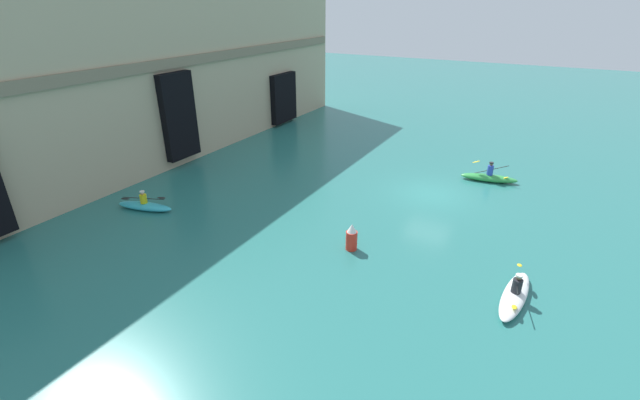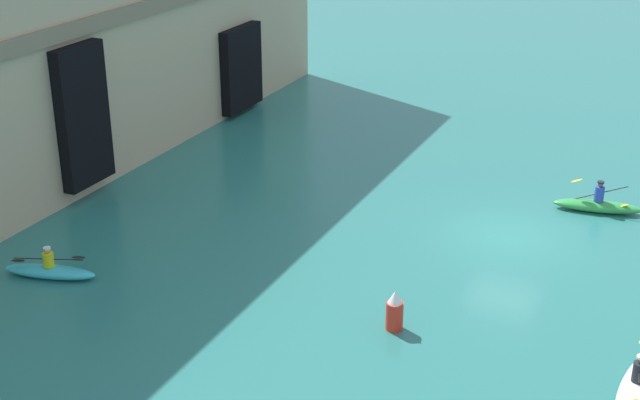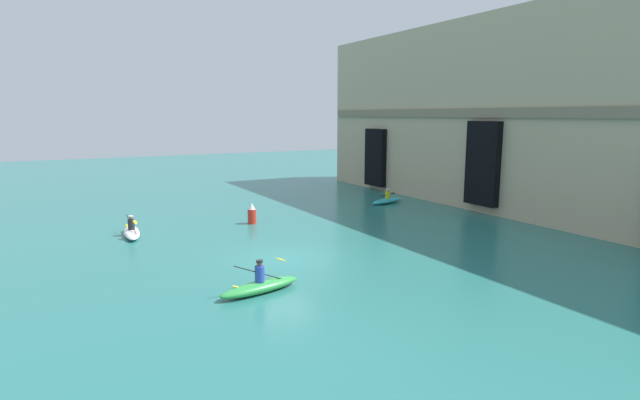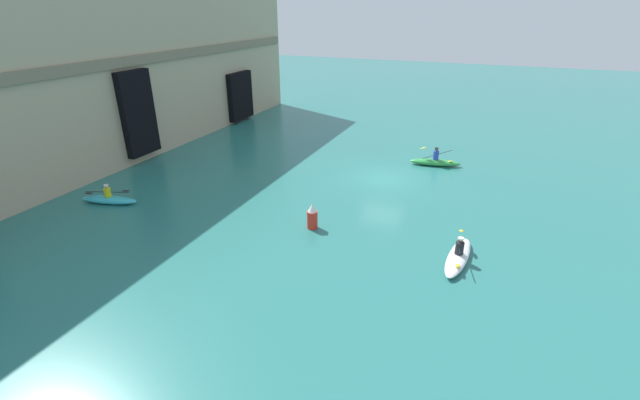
% 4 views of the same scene
% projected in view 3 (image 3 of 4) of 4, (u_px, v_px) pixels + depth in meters
% --- Properties ---
extents(ground_plane, '(120.00, 120.00, 0.00)m').
position_uv_depth(ground_plane, '(282.00, 259.00, 22.07)').
color(ground_plane, '#28706B').
extents(cliff_bluff, '(38.35, 8.13, 12.58)m').
position_uv_depth(cliff_bluff, '(538.00, 115.00, 32.43)').
color(cliff_bluff, tan).
rests_on(cliff_bluff, ground).
extents(kayak_white, '(3.42, 1.08, 1.07)m').
position_uv_depth(kayak_white, '(132.00, 232.00, 26.28)').
color(kayak_white, white).
rests_on(kayak_white, ground).
extents(kayak_green, '(1.32, 3.29, 1.21)m').
position_uv_depth(kayak_green, '(260.00, 286.00, 17.83)').
color(kayak_green, green).
rests_on(kayak_green, ground).
extents(kayak_cyan, '(1.44, 3.13, 1.05)m').
position_uv_depth(kayak_cyan, '(387.00, 200.00, 35.80)').
color(kayak_cyan, '#33B2C6').
rests_on(kayak_cyan, ground).
extents(marker_buoy, '(0.50, 0.50, 1.23)m').
position_uv_depth(marker_buoy, '(252.00, 214.00, 29.11)').
color(marker_buoy, red).
rests_on(marker_buoy, ground).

